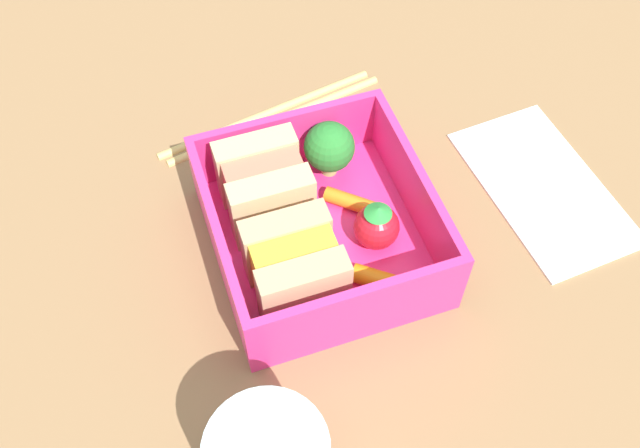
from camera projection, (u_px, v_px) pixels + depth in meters
The scene contains 11 objects.
ground_plane at pixel (320, 253), 51.73cm from camera, with size 120.00×120.00×2.00cm, color olive.
bento_tray at pixel (320, 241), 50.41cm from camera, with size 15.52×14.55×1.20cm, color #F43184.
bento_rim at pixel (320, 217), 47.96cm from camera, with size 15.52×14.55×4.77cm.
sandwich_left at pixel (295, 267), 45.36cm from camera, with size 5.62×5.74×5.31cm.
sandwich_center_left at pixel (265, 187), 49.06cm from camera, with size 5.62×5.74×5.31cm.
carrot_stick_left at pixel (386, 282), 47.06cm from camera, with size 1.29×1.29×4.56cm, color orange.
strawberry_far_left at pixel (377, 226), 48.36cm from camera, with size 3.16×3.16×3.76cm.
carrot_stick_far_left at pixel (356, 203), 50.87cm from camera, with size 1.11×1.11×4.63cm, color orange.
broccoli_floret at pixel (329, 147), 51.14cm from camera, with size 3.71×3.71×4.55cm.
chopstick_pair at pixel (273, 114), 57.77cm from camera, with size 5.02×18.95×0.70cm.
folded_napkin at pixel (544, 186), 53.70cm from camera, with size 14.88×8.39×0.40cm, color white.
Camera 1 is at (-26.27, 8.99, 42.70)cm, focal length 40.00 mm.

